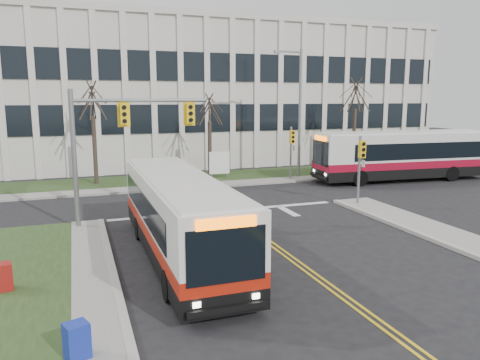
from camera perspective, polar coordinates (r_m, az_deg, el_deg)
name	(u,v)px	position (r m, az deg, el deg)	size (l,w,h in m)	color
ground	(296,262)	(17.15, 6.84, -9.92)	(120.00, 120.00, 0.00)	black
sidewalk_cross	(263,181)	(32.56, 2.88, -0.17)	(44.00, 1.60, 0.14)	#9E9B93
building_lawn	(249,175)	(35.13, 1.14, 0.57)	(44.00, 5.00, 0.12)	#27411C
office_building	(206,96)	(46.07, -4.19, 10.21)	(40.00, 16.00, 12.00)	silver
mast_arm_signal	(113,133)	(21.69, -15.25, 5.52)	(6.11, 0.38, 6.20)	slate
signal_pole_near	(361,160)	(25.96, 14.48, 2.34)	(0.34, 0.39, 3.80)	slate
signal_pole_far	(292,145)	(33.29, 6.30, 4.23)	(0.34, 0.39, 3.80)	slate
streetlight	(298,106)	(34.22, 7.06, 8.89)	(2.15, 0.25, 9.20)	slate
directory_sign	(219,163)	(33.69, -2.53, 2.07)	(1.50, 0.12, 2.00)	slate
tree_left	(92,102)	(32.44, -17.56, 9.01)	(1.80, 1.80, 7.70)	#42352B
tree_mid	(209,111)	(33.91, -3.75, 8.41)	(1.80, 1.80, 6.82)	#42352B
tree_right	(356,96)	(38.76, 13.91, 9.86)	(1.80, 1.80, 8.25)	#42352B
bus_main	(179,218)	(17.20, -7.44, -4.66)	(2.43, 11.20, 2.99)	silver
bus_cross	(403,157)	(35.12, 19.23, 2.71)	(2.76, 12.73, 3.40)	silver
newspaper_box_blue	(77,344)	(11.51, -19.26, -18.30)	(0.50, 0.45, 0.95)	#16299D
newspaper_box_red	(3,279)	(15.98, -26.88, -10.68)	(0.50, 0.45, 0.95)	maroon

